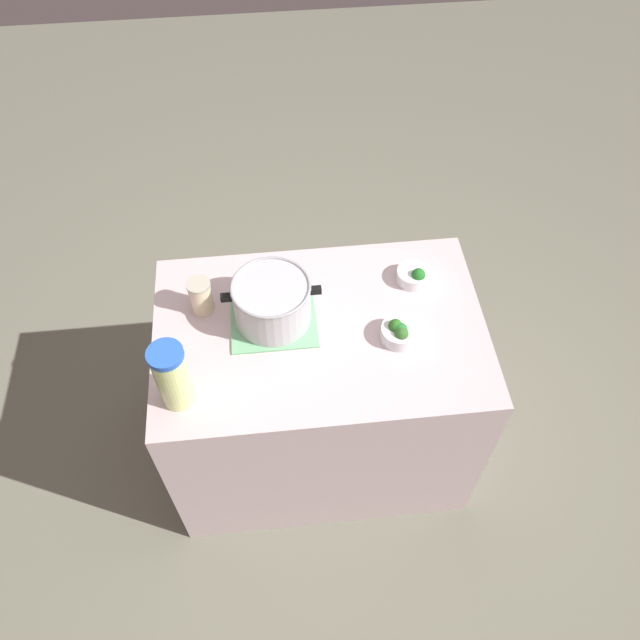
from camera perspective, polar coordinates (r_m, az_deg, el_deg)
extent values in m
plane|color=slate|center=(3.04, 0.00, -10.72)|extent=(8.00, 8.00, 0.00)
cube|color=beige|center=(2.65, 0.00, -6.45)|extent=(1.19, 0.78, 0.88)
cube|color=#77BB86|center=(2.31, -4.18, 0.23)|extent=(0.31, 0.29, 0.01)
cylinder|color=#B7B7BC|center=(2.24, -4.31, 1.59)|extent=(0.27, 0.27, 0.17)
torus|color=#99999E|center=(2.18, -4.44, 2.97)|extent=(0.28, 0.28, 0.01)
cube|color=black|center=(2.21, -8.36, 2.01)|extent=(0.04, 0.02, 0.02)
cube|color=black|center=(2.21, -0.39, 2.68)|extent=(0.04, 0.02, 0.02)
cylinder|color=#DEEC90|center=(2.07, -12.98, -5.07)|extent=(0.11, 0.11, 0.24)
cylinder|color=blue|center=(1.96, -13.67, -3.01)|extent=(0.11, 0.11, 0.02)
ellipsoid|color=yellow|center=(2.06, -12.62, -4.77)|extent=(0.04, 0.04, 0.01)
cylinder|color=beige|center=(2.32, -10.57, 2.03)|extent=(0.08, 0.08, 0.13)
cylinder|color=#B2AD99|center=(2.27, -10.83, 3.16)|extent=(0.09, 0.09, 0.01)
cylinder|color=silver|center=(2.25, 7.08, -1.16)|extent=(0.13, 0.13, 0.05)
ellipsoid|color=#336527|center=(2.22, 7.27, -1.26)|extent=(0.05, 0.05, 0.06)
ellipsoid|color=#25752E|center=(2.23, 7.17, -0.93)|extent=(0.05, 0.05, 0.06)
ellipsoid|color=#2A681F|center=(2.23, 6.74, -0.56)|extent=(0.05, 0.05, 0.06)
cylinder|color=silver|center=(2.43, 8.29, 3.95)|extent=(0.12, 0.12, 0.05)
ellipsoid|color=#207023|center=(2.40, 8.76, 3.95)|extent=(0.05, 0.05, 0.06)
ellipsoid|color=#2E7322|center=(2.41, 8.73, 4.03)|extent=(0.04, 0.04, 0.04)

